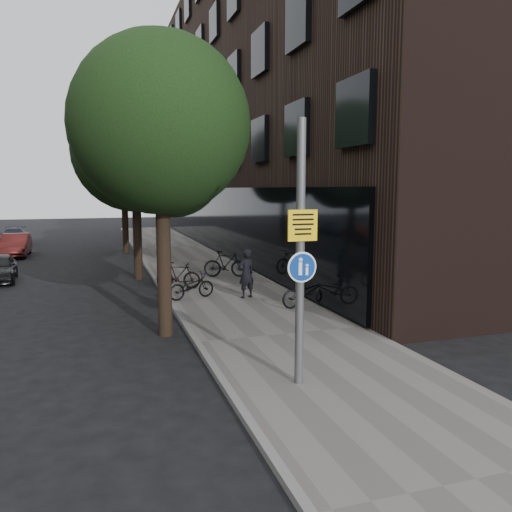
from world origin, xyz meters
name	(u,v)px	position (x,y,z in m)	size (l,w,h in m)	color
ground	(337,390)	(0.00, 0.00, 0.00)	(120.00, 120.00, 0.00)	black
sidewalk	(222,287)	(0.25, 10.00, 0.06)	(4.50, 60.00, 0.12)	slate
curb_edge	(162,290)	(-2.00, 10.00, 0.07)	(0.15, 60.00, 0.13)	slate
building_right_dark_brick	(302,105)	(8.50, 22.00, 9.00)	(12.00, 40.00, 18.00)	black
street_tree_near	(163,133)	(-2.53, 4.64, 5.11)	(4.40, 4.40, 7.50)	black
street_tree_mid	(136,155)	(-2.53, 13.14, 5.11)	(5.00, 5.00, 7.80)	black
street_tree_far	(124,165)	(-2.53, 22.14, 5.11)	(5.00, 5.00, 7.80)	black
signpost	(300,253)	(-0.67, 0.26, 2.58)	(0.56, 0.16, 4.86)	#595B5E
pedestrian	(246,273)	(0.51, 7.65, 0.94)	(0.60, 0.39, 1.65)	black
parked_bike_facade_near	(307,292)	(1.93, 5.85, 0.59)	(0.62, 1.77, 0.93)	black
parked_bike_facade_far	(226,264)	(0.84, 11.73, 0.67)	(0.52, 1.83, 1.10)	black
parked_bike_curb_near	(191,286)	(-1.27, 8.06, 0.55)	(0.57, 1.63, 0.86)	black
parked_bike_curb_far	(178,275)	(-1.42, 9.91, 0.61)	(0.46, 1.63, 0.98)	black
parked_car_mid	(16,245)	(-8.55, 22.40, 0.63)	(1.33, 3.82, 1.26)	#5C1C1A
parked_car_far	(14,236)	(-9.55, 28.88, 0.56)	(1.58, 3.89, 1.13)	#1A1D2E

